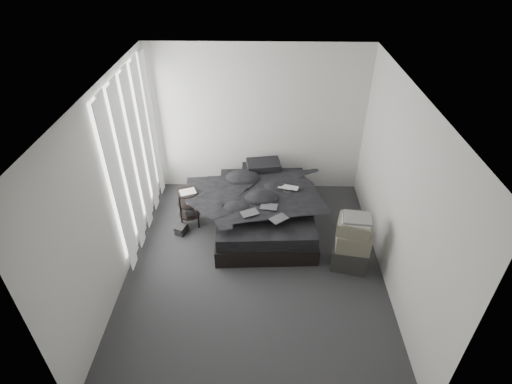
{
  "coord_description": "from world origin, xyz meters",
  "views": [
    {
      "loc": [
        0.11,
        -4.1,
        4.16
      ],
      "look_at": [
        0.0,
        0.8,
        0.75
      ],
      "focal_mm": 28.0,
      "sensor_mm": 36.0,
      "label": 1
    }
  ],
  "objects_px": {
    "side_stand": "(189,208)",
    "box_lower": "(349,256)",
    "bed": "(264,217)",
    "laptop": "(288,185)"
  },
  "relations": [
    {
      "from": "side_stand",
      "to": "box_lower",
      "type": "xyz_separation_m",
      "value": [
        2.42,
        -0.9,
        -0.13
      ]
    },
    {
      "from": "side_stand",
      "to": "bed",
      "type": "bearing_deg",
      "value": 0.57
    },
    {
      "from": "bed",
      "to": "side_stand",
      "type": "height_order",
      "value": "side_stand"
    },
    {
      "from": "bed",
      "to": "box_lower",
      "type": "relative_size",
      "value": 4.03
    },
    {
      "from": "side_stand",
      "to": "box_lower",
      "type": "height_order",
      "value": "side_stand"
    },
    {
      "from": "laptop",
      "to": "side_stand",
      "type": "relative_size",
      "value": 0.5
    },
    {
      "from": "bed",
      "to": "side_stand",
      "type": "relative_size",
      "value": 3.15
    },
    {
      "from": "side_stand",
      "to": "box_lower",
      "type": "relative_size",
      "value": 1.28
    },
    {
      "from": "bed",
      "to": "box_lower",
      "type": "distance_m",
      "value": 1.52
    },
    {
      "from": "side_stand",
      "to": "laptop",
      "type": "bearing_deg",
      "value": 2.88
    }
  ]
}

